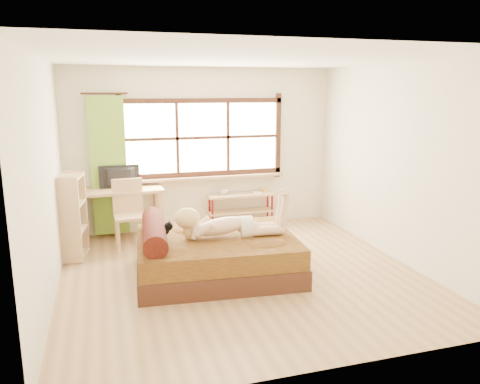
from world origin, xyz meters
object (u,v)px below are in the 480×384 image
object	(u,v)px
chair	(129,209)
pipe_shelf	(242,202)
desk	(121,196)
bookshelf	(73,216)
woman	(229,214)
bed	(213,254)
kitten	(159,230)

from	to	relation	value
chair	pipe_shelf	world-z (taller)	chair
desk	pipe_shelf	world-z (taller)	desk
bookshelf	woman	bearing A→B (deg)	-22.44
bed	desk	distance (m)	2.17
bed	pipe_shelf	xyz separation A→B (m)	(0.98, 1.97, 0.15)
pipe_shelf	bed	bearing A→B (deg)	-116.41
desk	woman	bearing A→B (deg)	-59.35
desk	bookshelf	world-z (taller)	bookshelf
kitten	bed	bearing A→B (deg)	-3.54
woman	kitten	bearing A→B (deg)	174.83
kitten	woman	bearing A→B (deg)	-5.17
desk	kitten	bearing A→B (deg)	-80.46
pipe_shelf	kitten	bearing A→B (deg)	-131.37
pipe_shelf	desk	bearing A→B (deg)	-176.60
woman	kitten	world-z (taller)	woman
woman	bookshelf	bearing A→B (deg)	153.21
desk	pipe_shelf	bearing A→B (deg)	0.73
desk	chair	distance (m)	0.39
kitten	pipe_shelf	bearing A→B (deg)	53.24
kitten	desk	distance (m)	1.79
bed	woman	world-z (taller)	woman
bed	woman	size ratio (longest dim) A/B	1.52
kitten	desk	bearing A→B (deg)	106.81
bed	bookshelf	world-z (taller)	bookshelf
kitten	desk	xyz separation A→B (m)	(-0.38, 1.75, 0.08)
bed	desk	size ratio (longest dim) A/B	1.61
chair	woman	bearing A→B (deg)	-55.89
pipe_shelf	bookshelf	world-z (taller)	bookshelf
woman	kitten	size ratio (longest dim) A/B	4.67
desk	chair	xyz separation A→B (m)	(0.10, -0.36, -0.14)
woman	desk	world-z (taller)	woman
chair	desk	bearing A→B (deg)	102.34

